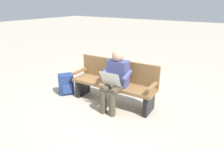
% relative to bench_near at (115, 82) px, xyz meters
% --- Properties ---
extents(ground_plane, '(40.00, 40.00, 0.00)m').
position_rel_bench_near_xyz_m(ground_plane, '(-0.00, 0.07, -0.46)').
color(ground_plane, '#B7AD99').
extents(bench_near, '(1.82, 0.57, 0.90)m').
position_rel_bench_near_xyz_m(bench_near, '(0.00, 0.00, 0.00)').
color(bench_near, olive).
rests_on(bench_near, ground).
extents(person_seated, '(0.58, 0.59, 1.18)m').
position_rel_bench_near_xyz_m(person_seated, '(-0.16, 0.23, 0.17)').
color(person_seated, '#474C84').
rests_on(person_seated, ground).
extents(backpack, '(0.39, 0.40, 0.47)m').
position_rel_bench_near_xyz_m(backpack, '(1.16, 0.28, -0.23)').
color(backpack, navy).
rests_on(backpack, ground).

